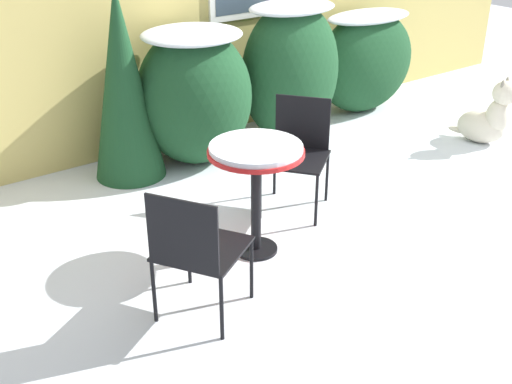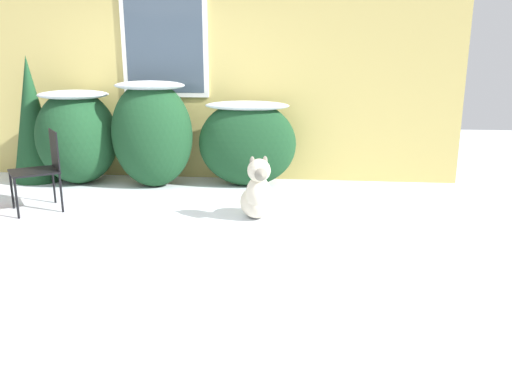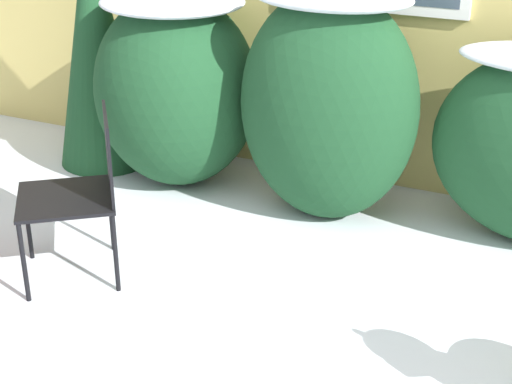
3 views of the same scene
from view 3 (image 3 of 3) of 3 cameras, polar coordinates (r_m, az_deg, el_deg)
The scene contains 5 objects.
ground_plane at distance 3.56m, azimuth -4.19°, elevation -11.77°, with size 16.00×16.00×0.00m, color silver.
shrub_left at distance 5.04m, azimuth -5.85°, elevation 7.75°, with size 1.06×0.99×1.24m.
shrub_middle at distance 4.52m, azimuth 5.21°, elevation 6.63°, with size 1.05×0.75×1.36m.
evergreen_bush at distance 5.39m, azimuth -11.53°, elevation 10.54°, with size 0.62×0.62×1.68m.
patio_chair_near_table at distance 4.04m, azimuth -12.60°, elevation 0.32°, with size 0.67×0.67×0.87m.
Camera 3 is at (1.44, -2.48, 2.11)m, focal length 55.00 mm.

